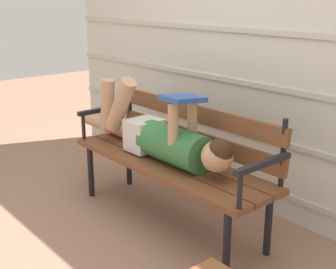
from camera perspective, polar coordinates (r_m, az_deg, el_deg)
ground_plane at (r=3.12m, az=-1.91°, el=-11.44°), size 12.00×12.00×0.00m
house_siding at (r=3.30m, az=8.98°, el=12.77°), size 4.04×0.08×2.50m
park_bench at (r=3.04m, az=0.98°, el=-2.31°), size 1.59×0.47×0.84m
reclining_person at (r=3.02m, az=-0.95°, el=-0.19°), size 1.66×0.25×0.52m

